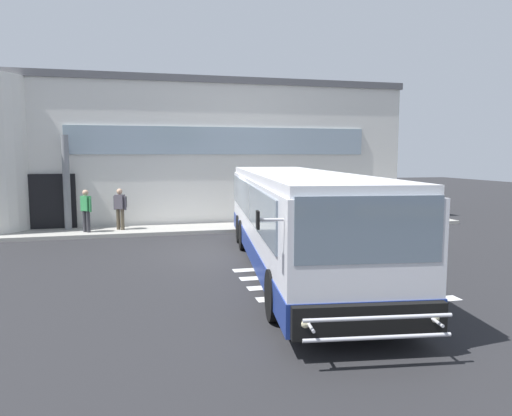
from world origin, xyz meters
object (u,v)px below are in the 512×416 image
(passenger_near_column, at_px, (86,209))
(entry_support_column, at_px, (67,183))
(bus_main_foreground, at_px, (294,221))
(passenger_by_doorway, at_px, (120,206))

(passenger_near_column, bearing_deg, entry_support_column, 132.47)
(bus_main_foreground, bearing_deg, passenger_near_column, 131.68)
(entry_support_column, distance_m, passenger_near_column, 1.54)
(bus_main_foreground, relative_size, passenger_near_column, 7.52)
(entry_support_column, distance_m, passenger_by_doorway, 2.35)
(bus_main_foreground, xyz_separation_m, passenger_by_doorway, (-4.96, 7.36, -0.22))
(bus_main_foreground, distance_m, passenger_near_column, 9.40)
(passenger_near_column, bearing_deg, passenger_by_doorway, 15.19)
(entry_support_column, relative_size, passenger_by_doorway, 2.28)
(entry_support_column, height_order, passenger_by_doorway, entry_support_column)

